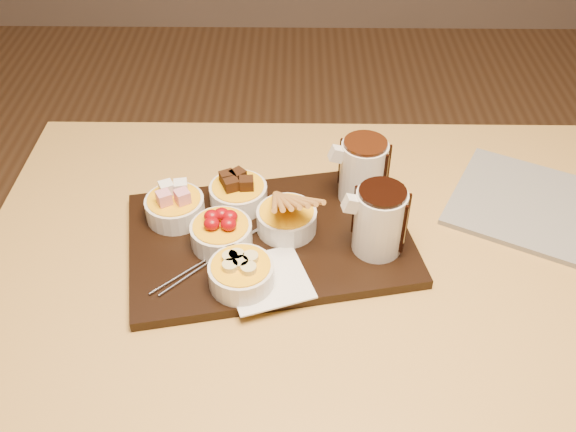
{
  "coord_description": "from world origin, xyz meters",
  "views": [
    {
      "loc": [
        -0.08,
        -0.75,
        1.49
      ],
      "look_at": [
        -0.09,
        0.03,
        0.81
      ],
      "focal_mm": 40.0,
      "sensor_mm": 36.0,
      "label": 1
    }
  ],
  "objects_px": {
    "serving_board": "(270,239)",
    "newspaper": "(542,209)",
    "bowl_strawberries": "(221,235)",
    "pitcher_milk_chocolate": "(363,171)",
    "dining_table": "(338,298)",
    "pitcher_dark_chocolate": "(379,221)"
  },
  "relations": [
    {
      "from": "bowl_strawberries",
      "to": "pitcher_milk_chocolate",
      "type": "bearing_deg",
      "value": 27.77
    },
    {
      "from": "serving_board",
      "to": "newspaper",
      "type": "xyz_separation_m",
      "value": [
        0.48,
        0.09,
        -0.0
      ]
    },
    {
      "from": "serving_board",
      "to": "pitcher_milk_chocolate",
      "type": "distance_m",
      "value": 0.2
    },
    {
      "from": "bowl_strawberries",
      "to": "pitcher_dark_chocolate",
      "type": "height_order",
      "value": "pitcher_dark_chocolate"
    },
    {
      "from": "dining_table",
      "to": "serving_board",
      "type": "relative_size",
      "value": 2.61
    },
    {
      "from": "dining_table",
      "to": "pitcher_dark_chocolate",
      "type": "height_order",
      "value": "pitcher_dark_chocolate"
    },
    {
      "from": "pitcher_milk_chocolate",
      "to": "newspaper",
      "type": "relative_size",
      "value": 0.36
    },
    {
      "from": "serving_board",
      "to": "bowl_strawberries",
      "type": "relative_size",
      "value": 4.6
    },
    {
      "from": "serving_board",
      "to": "bowl_strawberries",
      "type": "height_order",
      "value": "bowl_strawberries"
    },
    {
      "from": "pitcher_milk_chocolate",
      "to": "newspaper",
      "type": "xyz_separation_m",
      "value": [
        0.32,
        -0.01,
        -0.07
      ]
    },
    {
      "from": "bowl_strawberries",
      "to": "newspaper",
      "type": "distance_m",
      "value": 0.57
    },
    {
      "from": "pitcher_dark_chocolate",
      "to": "pitcher_milk_chocolate",
      "type": "xyz_separation_m",
      "value": [
        -0.02,
        0.13,
        0.0
      ]
    },
    {
      "from": "newspaper",
      "to": "bowl_strawberries",
      "type": "bearing_deg",
      "value": -141.54
    },
    {
      "from": "serving_board",
      "to": "newspaper",
      "type": "bearing_deg",
      "value": -0.86
    },
    {
      "from": "bowl_strawberries",
      "to": "newspaper",
      "type": "relative_size",
      "value": 0.33
    },
    {
      "from": "dining_table",
      "to": "serving_board",
      "type": "distance_m",
      "value": 0.16
    },
    {
      "from": "pitcher_milk_chocolate",
      "to": "newspaper",
      "type": "bearing_deg",
      "value": -13.89
    },
    {
      "from": "dining_table",
      "to": "pitcher_milk_chocolate",
      "type": "height_order",
      "value": "pitcher_milk_chocolate"
    },
    {
      "from": "bowl_strawberries",
      "to": "dining_table",
      "type": "bearing_deg",
      "value": -3.83
    },
    {
      "from": "pitcher_milk_chocolate",
      "to": "dining_table",
      "type": "bearing_deg",
      "value": -118.02
    },
    {
      "from": "pitcher_dark_chocolate",
      "to": "newspaper",
      "type": "relative_size",
      "value": 0.36
    },
    {
      "from": "bowl_strawberries",
      "to": "pitcher_milk_chocolate",
      "type": "xyz_separation_m",
      "value": [
        0.24,
        0.12,
        0.04
      ]
    }
  ]
}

